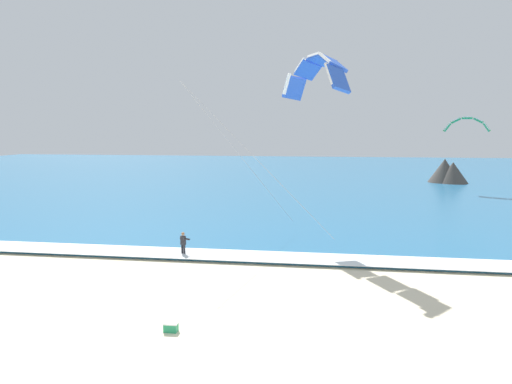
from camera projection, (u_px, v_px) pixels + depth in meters
The scene contains 9 objects.
ground_plane at pixel (205, 359), 17.35m from camera, with size 200.00×200.00×0.00m, color beige.
sea at pixel (303, 175), 88.55m from camera, with size 200.00×120.00×0.20m, color teal.
surf_foam at pixel (258, 256), 30.69m from camera, with size 200.00×2.71×0.04m, color white.
surfboard at pixel (183, 257), 31.32m from camera, with size 1.02×1.45×0.09m.
kitesurfer at pixel (183, 243), 31.22m from camera, with size 0.67×0.66×1.69m.
kite_primary at pixel (317, 72), 32.95m from camera, with size 10.96×7.85×12.48m.
kite_distant at pixel (467, 123), 62.66m from camera, with size 5.77×2.62×2.05m.
headland_right at pixel (448, 172), 73.78m from camera, with size 6.13×5.92×3.94m.
cooler_box at pixel (171, 327), 19.69m from camera, with size 0.58×0.38×0.40m.
Camera 1 is at (4.32, -15.94, 8.38)m, focal length 33.03 mm.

